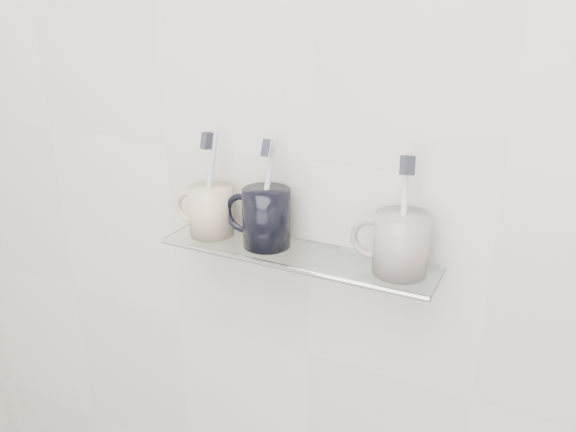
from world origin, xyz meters
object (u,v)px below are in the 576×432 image
Objects in this scene: mug_center at (267,218)px; mug_right at (401,244)px; mug_left at (211,211)px; shelf_glass at (296,254)px.

mug_right is (0.25, 0.00, -0.00)m from mug_center.
mug_center reaches higher than mug_left.
mug_right is at bearing 7.19° from mug_left.
mug_center is at bearing 175.30° from shelf_glass.
mug_left is at bearing -162.78° from mug_center.
shelf_glass is at bearing 5.59° from mug_left.
mug_center is at bearing 164.71° from mug_right.
shelf_glass is 4.97× the size of mug_right.
mug_left is at bearing 164.71° from mug_right.
shelf_glass is at bearing 166.26° from mug_right.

